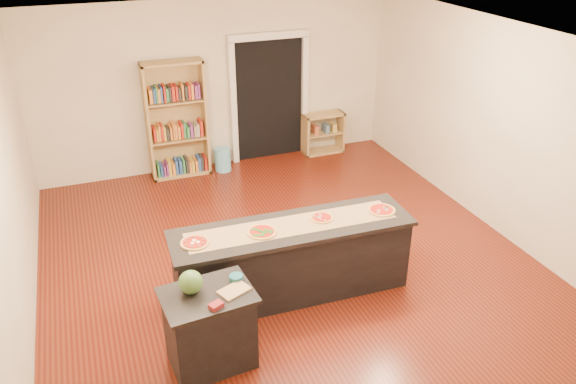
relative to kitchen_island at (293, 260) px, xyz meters
name	(u,v)px	position (x,y,z in m)	size (l,w,h in m)	color
room	(294,168)	(0.18, 0.41, 0.95)	(6.00, 7.00, 2.80)	#EEE5C8
doorway	(269,92)	(1.08, 3.87, 0.75)	(1.40, 0.09, 2.21)	black
kitchen_island	(293,260)	(0.00, 0.00, 0.00)	(2.73, 0.74, 0.90)	black
side_counter	(210,329)	(-1.16, -0.77, -0.03)	(0.85, 0.62, 0.84)	black
bookshelf	(177,120)	(-0.58, 3.69, 0.50)	(0.96, 0.34, 1.92)	tan
low_shelf	(323,133)	(2.04, 3.70, -0.08)	(0.74, 0.32, 0.74)	tan
waste_bin	(223,160)	(0.12, 3.58, -0.25)	(0.27, 0.27, 0.40)	#67BEE7
kraft_paper	(292,225)	(0.00, 0.01, 0.45)	(2.37, 0.43, 0.00)	olive
watermelon	(191,282)	(-1.29, -0.69, 0.50)	(0.23, 0.23, 0.23)	#144214
cutting_board	(234,290)	(-0.91, -0.83, 0.40)	(0.28, 0.19, 0.02)	tan
package_red	(216,305)	(-1.13, -0.99, 0.41)	(0.12, 0.09, 0.04)	maroon
package_teal	(236,278)	(-0.84, -0.66, 0.41)	(0.13, 0.13, 0.05)	#195966
pizza_a	(195,242)	(-1.09, 0.03, 0.46)	(0.30, 0.30, 0.02)	tan
pizza_b	(262,232)	(-0.36, -0.02, 0.46)	(0.31, 0.31, 0.02)	tan
pizza_c	(322,218)	(0.36, 0.03, 0.46)	(0.27, 0.27, 0.02)	tan
pizza_d	(382,210)	(1.09, -0.05, 0.46)	(0.32, 0.32, 0.02)	tan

